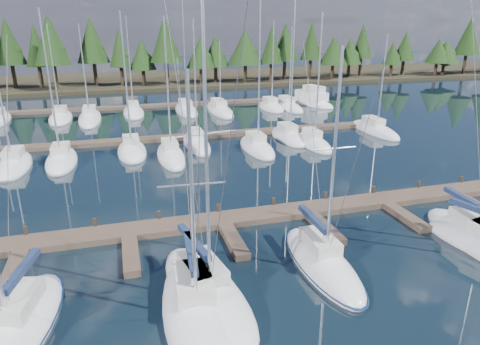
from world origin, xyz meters
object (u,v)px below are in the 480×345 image
object	(u,v)px
motor_yacht_right	(311,101)
front_sailboat_1	(16,328)
front_sailboat_3	(196,307)
front_sailboat_6	(476,238)
main_dock	(224,224)
front_sailboat_4	(322,262)
front_sailboat_2	(206,291)

from	to	relation	value
motor_yacht_right	front_sailboat_1	bearing A→B (deg)	-127.62
front_sailboat_3	front_sailboat_6	distance (m)	17.45
main_dock	motor_yacht_right	world-z (taller)	motor_yacht_right
front_sailboat_1	front_sailboat_3	world-z (taller)	front_sailboat_1
front_sailboat_3	front_sailboat_4	size ratio (longest dim) A/B	0.95
front_sailboat_4	motor_yacht_right	bearing A→B (deg)	65.68
front_sailboat_6	motor_yacht_right	size ratio (longest dim) A/B	1.49
front_sailboat_6	motor_yacht_right	world-z (taller)	front_sailboat_6
motor_yacht_right	front_sailboat_6	bearing A→B (deg)	-102.55
front_sailboat_6	main_dock	bearing A→B (deg)	156.04
front_sailboat_4	front_sailboat_2	bearing A→B (deg)	-172.68
main_dock	front_sailboat_6	distance (m)	15.32
front_sailboat_3	front_sailboat_6	size ratio (longest dim) A/B	0.77
front_sailboat_4	front_sailboat_3	bearing A→B (deg)	-165.34
front_sailboat_2	front_sailboat_3	distance (m)	1.28
front_sailboat_2	front_sailboat_4	size ratio (longest dim) A/B	1.21
main_dock	front_sailboat_4	xyz separation A→B (m)	(3.92, -6.08, 0.08)
main_dock	front_sailboat_1	world-z (taller)	front_sailboat_1
front_sailboat_2	front_sailboat_4	world-z (taller)	front_sailboat_2
front_sailboat_1	motor_yacht_right	distance (m)	57.03
main_dock	front_sailboat_6	size ratio (longest dim) A/B	2.86
front_sailboat_1	front_sailboat_4	distance (m)	14.95
front_sailboat_3	front_sailboat_4	distance (m)	7.53
front_sailboat_4	front_sailboat_1	bearing A→B (deg)	-175.60
front_sailboat_3	front_sailboat_4	world-z (taller)	front_sailboat_4
front_sailboat_4	front_sailboat_6	world-z (taller)	front_sailboat_6
front_sailboat_1	front_sailboat_3	bearing A→B (deg)	-5.67
main_dock	front_sailboat_1	xyz separation A→B (m)	(-10.99, -7.23, 0.07)
main_dock	front_sailboat_3	size ratio (longest dim) A/B	3.73
main_dock	front_sailboat_2	size ratio (longest dim) A/B	2.94
main_dock	front_sailboat_2	distance (m)	7.41
main_dock	motor_yacht_right	bearing A→B (deg)	57.88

